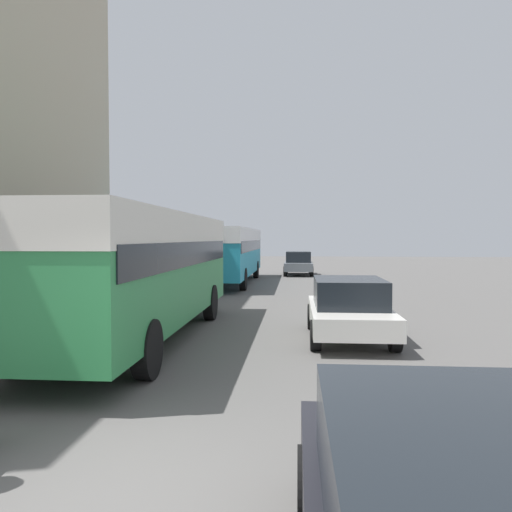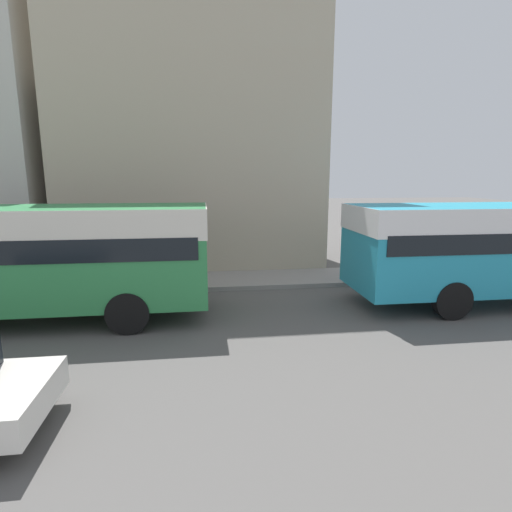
# 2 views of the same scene
# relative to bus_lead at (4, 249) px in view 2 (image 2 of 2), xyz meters

# --- Properties ---
(building_midblock) EXTENTS (5.22, 9.96, 12.66)m
(building_midblock) POSITION_rel_bus_lead_xyz_m (-6.88, 4.51, 4.44)
(building_midblock) COLOR #BCAD93
(building_midblock) RESTS_ON ground_plane
(bus_lead) EXTENTS (2.55, 9.82, 2.89)m
(bus_lead) POSITION_rel_bus_lead_xyz_m (0.00, 0.00, 0.00)
(bus_lead) COLOR #2D8447
(bus_lead) RESTS_ON ground_plane
(pedestrian_near_curb) EXTENTS (0.39, 0.39, 1.61)m
(pedestrian_near_curb) POSITION_rel_bus_lead_xyz_m (-3.03, 10.32, -0.92)
(pedestrian_near_curb) COLOR #232838
(pedestrian_near_curb) RESTS_ON sidewalk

